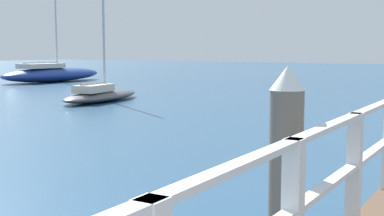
% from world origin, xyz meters
% --- Properties ---
extents(dock_piling_near, '(0.29, 0.29, 2.01)m').
position_xyz_m(dock_piling_near, '(-1.47, 4.82, 1.02)').
color(dock_piling_near, '#6B6056').
rests_on(dock_piling_near, ground_plane).
extents(boat_0, '(2.89, 8.05, 8.32)m').
position_xyz_m(boat_0, '(-25.74, 25.77, 0.51)').
color(boat_0, navy).
rests_on(boat_0, ground_plane).
extents(boat_2, '(2.38, 5.13, 5.59)m').
position_xyz_m(boat_2, '(-14.35, 17.40, 0.29)').
color(boat_2, '#4C4C51').
rests_on(boat_2, ground_plane).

